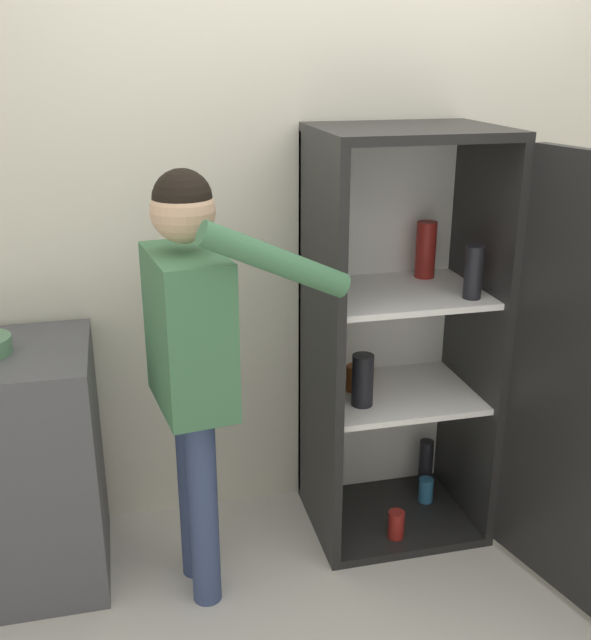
{
  "coord_description": "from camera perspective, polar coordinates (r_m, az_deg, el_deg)",
  "views": [
    {
      "loc": [
        -0.84,
        -1.97,
        1.94
      ],
      "look_at": [
        -0.21,
        0.65,
        0.96
      ],
      "focal_mm": 42.0,
      "sensor_mm": 36.0,
      "label": 1
    }
  ],
  "objects": [
    {
      "name": "refrigerator",
      "position": [
        2.99,
        10.56,
        -2.18
      ],
      "size": [
        0.9,
        1.24,
        1.68
      ],
      "color": "black",
      "rests_on": "ground_plane"
    },
    {
      "name": "person",
      "position": [
        2.57,
        -7.89,
        -1.48
      ],
      "size": [
        0.66,
        0.54,
        1.59
      ],
      "color": "#384770",
      "rests_on": "ground_plane"
    },
    {
      "name": "ground_plane",
      "position": [
        2.89,
        7.64,
        -22.43
      ],
      "size": [
        12.0,
        12.0,
        0.0
      ],
      "primitive_type": "plane",
      "color": "beige"
    },
    {
      "name": "counter",
      "position": [
        3.04,
        -21.27,
        -10.56
      ],
      "size": [
        0.69,
        0.58,
        0.94
      ],
      "color": "#4C4C51",
      "rests_on": "ground_plane"
    },
    {
      "name": "wall_back",
      "position": [
        3.14,
        2.32,
        7.68
      ],
      "size": [
        7.0,
        0.06,
        2.55
      ],
      "color": "silver",
      "rests_on": "ground_plane"
    }
  ]
}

